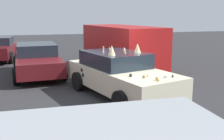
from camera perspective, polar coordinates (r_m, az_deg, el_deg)
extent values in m
plane|color=#2D2D30|center=(8.78, 1.88, -5.65)|extent=(60.00, 60.00, 0.00)
cube|color=beige|center=(8.61, 1.91, -1.72)|extent=(4.75, 2.85, 0.67)
cube|color=#1E2833|center=(8.80, 0.63, 2.39)|extent=(2.49, 2.12, 0.48)
cylinder|color=black|center=(8.20, 12.57, -4.76)|extent=(0.70, 0.38, 0.66)
cylinder|color=black|center=(7.11, 1.97, -7.05)|extent=(0.70, 0.38, 0.66)
cylinder|color=black|center=(10.29, 1.85, -1.14)|extent=(0.70, 0.38, 0.66)
cylinder|color=black|center=(9.44, -7.34, -2.41)|extent=(0.70, 0.38, 0.66)
ellipsoid|color=black|center=(9.09, -6.56, -0.02)|extent=(0.17, 0.06, 0.12)
ellipsoid|color=black|center=(8.66, 8.96, -1.11)|extent=(0.14, 0.05, 0.16)
ellipsoid|color=black|center=(9.04, -6.29, -1.09)|extent=(0.17, 0.06, 0.14)
ellipsoid|color=black|center=(8.83, 7.95, -0.38)|extent=(0.11, 0.05, 0.10)
ellipsoid|color=black|center=(8.84, 7.86, -0.31)|extent=(0.18, 0.07, 0.12)
ellipsoid|color=black|center=(8.36, 10.72, -1.19)|extent=(0.19, 0.07, 0.11)
ellipsoid|color=black|center=(10.19, 1.93, -0.12)|extent=(0.11, 0.05, 0.13)
cone|color=tan|center=(7.37, 7.70, -1.14)|extent=(0.08, 0.08, 0.08)
sphere|color=black|center=(7.30, 4.04, -1.15)|extent=(0.09, 0.09, 0.09)
cone|color=#51381E|center=(7.44, 12.96, -1.16)|extent=(0.11, 0.11, 0.09)
sphere|color=tan|center=(7.00, 9.73, -1.80)|extent=(0.10, 0.10, 0.10)
sphere|color=#A87A38|center=(7.19, 6.90, -1.41)|extent=(0.08, 0.08, 0.08)
cylinder|color=silver|center=(7.31, 11.52, -1.43)|extent=(0.13, 0.13, 0.06)
sphere|color=tan|center=(6.86, 10.01, -2.27)|extent=(0.06, 0.06, 0.06)
cylinder|color=tan|center=(9.48, -1.86, 4.84)|extent=(0.06, 0.06, 0.11)
cone|color=gray|center=(8.76, -1.91, 4.22)|extent=(0.10, 0.10, 0.09)
cone|color=orange|center=(8.53, 2.89, 3.99)|extent=(0.09, 0.09, 0.09)
cone|color=tan|center=(9.47, -0.51, 4.77)|extent=(0.08, 0.08, 0.08)
cone|color=silver|center=(9.22, 2.69, 4.64)|extent=(0.09, 0.09, 0.11)
cone|color=beige|center=(8.54, 5.51, 4.70)|extent=(0.23, 0.23, 0.31)
cone|color=beige|center=(8.00, -0.05, 4.28)|extent=(0.23, 0.23, 0.31)
cube|color=#B21919|center=(12.63, 2.01, 5.33)|extent=(5.39, 2.73, 1.82)
cube|color=#1E2833|center=(14.22, -1.33, 7.51)|extent=(0.38, 1.75, 0.65)
cylinder|color=black|center=(13.75, -4.76, 2.21)|extent=(0.75, 0.34, 0.72)
cylinder|color=black|center=(14.57, 2.77, 2.78)|extent=(0.75, 0.34, 0.72)
cylinder|color=black|center=(10.95, 0.92, -0.19)|extent=(0.75, 0.34, 0.72)
cylinder|color=black|center=(11.98, 9.72, 0.67)|extent=(0.75, 0.34, 0.72)
cylinder|color=black|center=(15.63, -20.99, 2.52)|extent=(0.68, 0.28, 0.67)
cylinder|color=black|center=(18.05, -19.79, 3.74)|extent=(0.68, 0.28, 0.67)
cube|color=#5B1419|center=(12.05, -15.74, 1.55)|extent=(4.45, 1.99, 0.60)
cube|color=#1E2833|center=(12.38, -16.01, 4.37)|extent=(2.19, 1.74, 0.50)
cylinder|color=black|center=(10.87, -10.36, -0.62)|extent=(0.67, 0.25, 0.66)
cylinder|color=black|center=(10.75, -20.04, -1.29)|extent=(0.67, 0.25, 0.66)
cylinder|color=black|center=(13.51, -12.21, 1.70)|extent=(0.67, 0.25, 0.66)
cylinder|color=black|center=(13.41, -19.99, 1.18)|extent=(0.67, 0.25, 0.66)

